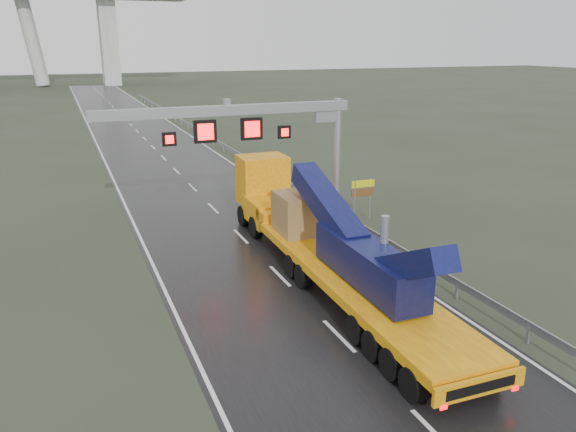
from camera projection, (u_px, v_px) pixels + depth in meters
name	position (u px, v px, depth m)	size (l,w,h in m)	color
ground	(398.00, 397.00, 17.21)	(400.00, 400.00, 0.00)	#2A3223
road	(164.00, 158.00, 52.60)	(11.00, 200.00, 0.02)	black
guardrail	(260.00, 167.00, 45.74)	(0.20, 140.00, 1.40)	gray
sign_gantry	(263.00, 130.00, 32.23)	(14.90, 1.20, 7.42)	#A4A39F
heavy_haul_truck	(312.00, 229.00, 26.74)	(3.49, 20.97, 4.91)	#FFB50E
exit_sign_pair	(363.00, 192.00, 33.75)	(1.50, 0.12, 2.57)	#A1A3A9
striped_barrier	(336.00, 216.00, 33.44)	(0.62, 0.34, 1.05)	red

